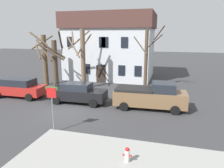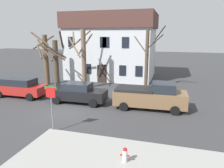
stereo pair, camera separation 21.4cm
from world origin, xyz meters
The scene contains 12 objects.
ground_plane centered at (0.00, 0.00, 0.00)m, with size 120.00×120.00×0.00m, color #38383A.
building_main centered at (-0.38, 13.68, 4.24)m, with size 11.30×7.96×8.31m.
tree_bare_near centered at (-6.35, 7.21, 3.07)m, with size 2.84×2.89×5.97m.
tree_bare_mid centered at (-4.65, 6.48, 2.89)m, with size 3.37×2.76×6.08m.
tree_bare_far centered at (-1.56, 6.82, 3.41)m, with size 2.48×3.37×6.21m.
tree_bare_end centered at (5.05, 7.88, 3.37)m, with size 3.08×3.07×6.52m.
car_red_wagon centered at (-5.95, 2.24, 0.90)m, with size 4.79×2.10×1.73m.
car_black_sedan centered at (0.03, 2.04, 0.87)m, with size 4.78×2.00×1.73m.
pickup_truck_brown centered at (6.04, 2.25, 1.02)m, with size 5.58×2.35×2.12m.
fire_hydrant centered at (5.74, -5.39, 0.48)m, with size 0.42×0.22×0.69m.
street_sign_pole centered at (0.90, -3.41, 1.95)m, with size 0.76×0.07×2.78m.
bicycle_leaning centered at (-3.57, 5.66, 0.37)m, with size 1.68×0.59×1.03m.
Camera 2 is at (7.50, -13.56, 5.66)m, focal length 33.70 mm.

